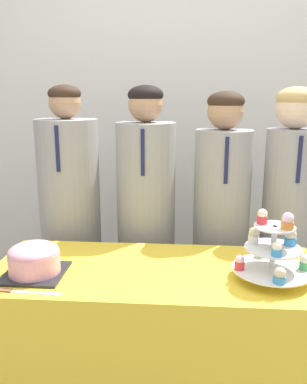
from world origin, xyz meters
name	(u,v)px	position (x,y,z in m)	size (l,w,h in m)	color
wall_back	(171,100)	(0.00, 1.66, 1.35)	(9.00, 0.06, 2.70)	silver
table	(156,347)	(0.00, 0.28, 0.35)	(1.32, 0.56, 0.71)	yellow
round_cake	(34,259)	(-0.47, 0.20, 0.77)	(0.23, 0.23, 0.13)	#232328
cake_knife	(14,291)	(-0.49, 0.05, 0.71)	(0.27, 0.04, 0.01)	silver
cupcake_stand	(274,251)	(0.44, 0.22, 0.82)	(0.30, 0.30, 0.27)	silver
student_0	(71,232)	(-0.50, 0.81, 0.67)	(0.32, 0.32, 1.44)	#939399
student_1	(146,233)	(-0.09, 0.81, 0.68)	(0.30, 0.31, 1.44)	#939399
student_2	(220,236)	(0.30, 0.81, 0.67)	(0.29, 0.29, 1.41)	#939399
student_3	(286,232)	(0.63, 0.81, 0.70)	(0.26, 0.26, 1.43)	#939399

